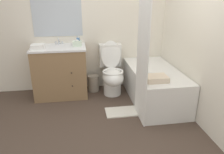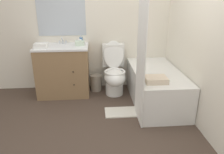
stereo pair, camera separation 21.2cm
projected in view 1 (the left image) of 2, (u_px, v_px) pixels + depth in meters
ground_plane at (115, 137)px, 2.71m from camera, size 14.00×14.00×0.00m
wall_back at (100, 19)px, 3.78m from camera, size 8.00×0.06×2.50m
wall_right at (186, 24)px, 3.18m from camera, size 0.05×2.63×2.50m
vanity_cabinet at (61, 71)px, 3.69m from camera, size 0.88×0.60×0.86m
sink_faucet at (59, 42)px, 3.69m from camera, size 0.14×0.12×0.12m
toilet at (112, 72)px, 3.77m from camera, size 0.38×0.69×0.91m
bathtub at (154, 85)px, 3.55m from camera, size 0.72×1.46×0.54m
shower_curtain at (143, 53)px, 2.79m from camera, size 0.02×0.48×1.89m
wastebasket at (93, 83)px, 3.96m from camera, size 0.21×0.21×0.29m
tissue_box at (77, 43)px, 3.58m from camera, size 0.15×0.15×0.10m
soap_dispenser at (78, 41)px, 3.62m from camera, size 0.05×0.05×0.15m
hand_towel_folded at (38, 47)px, 3.36m from camera, size 0.20×0.18×0.07m
bath_towel_folded at (156, 78)px, 2.99m from camera, size 0.30×0.24×0.08m
bath_mat at (122, 112)px, 3.27m from camera, size 0.50×0.30×0.02m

